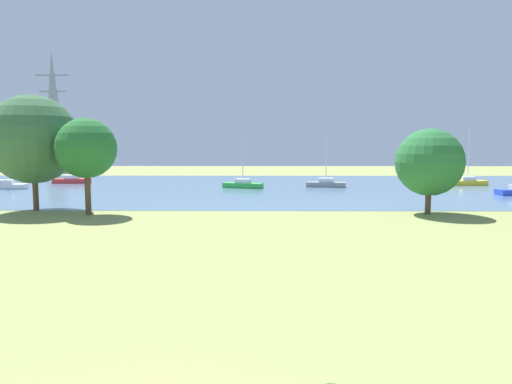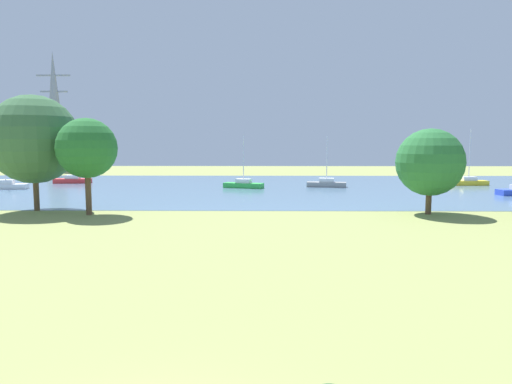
{
  "view_description": "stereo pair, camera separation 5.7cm",
  "coord_description": "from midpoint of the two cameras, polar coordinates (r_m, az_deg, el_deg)",
  "views": [
    {
      "loc": [
        2.14,
        -7.39,
        5.52
      ],
      "look_at": [
        1.87,
        16.71,
        2.96
      ],
      "focal_mm": 32.86,
      "sensor_mm": 36.0,
      "label": 1
    },
    {
      "loc": [
        2.2,
        -7.39,
        5.52
      ],
      "look_at": [
        1.87,
        16.71,
        2.96
      ],
      "focal_mm": 32.86,
      "sensor_mm": 36.0,
      "label": 2
    }
  ],
  "objects": [
    {
      "name": "ground_plane",
      "position": [
        29.98,
        -3.4,
        -4.55
      ],
      "size": [
        160.0,
        160.0,
        0.0
      ],
      "primitive_type": "plane",
      "color": "#8C9351"
    },
    {
      "name": "water_surface",
      "position": [
        57.7,
        -1.38,
        0.58
      ],
      "size": [
        140.0,
        40.0,
        0.02
      ],
      "primitive_type": "cube",
      "color": "slate",
      "rests_on": "ground"
    },
    {
      "name": "sailboat_green",
      "position": [
        56.78,
        -1.5,
        0.95
      ],
      "size": [
        5.03,
        2.91,
        6.39
      ],
      "color": "green",
      "rests_on": "water_surface"
    },
    {
      "name": "sailboat_white",
      "position": [
        62.72,
        -28.15,
        0.72
      ],
      "size": [
        4.97,
        2.18,
        6.32
      ],
      "color": "white",
      "rests_on": "water_surface"
    },
    {
      "name": "sailboat_gray",
      "position": [
        58.58,
        8.6,
        1.04
      ],
      "size": [
        4.98,
        2.29,
        6.23
      ],
      "color": "gray",
      "rests_on": "water_surface"
    },
    {
      "name": "sailboat_red",
      "position": [
        68.14,
        -21.4,
        1.38
      ],
      "size": [
        4.89,
        1.84,
        5.12
      ],
      "color": "red",
      "rests_on": "water_surface"
    },
    {
      "name": "sailboat_yellow",
      "position": [
        66.23,
        24.46,
        1.14
      ],
      "size": [
        4.92,
        1.93,
        7.25
      ],
      "color": "yellow",
      "rests_on": "water_surface"
    },
    {
      "name": "tree_west_far",
      "position": [
        41.65,
        -25.41,
        5.8
      ],
      "size": [
        7.08,
        7.08,
        9.3
      ],
      "color": "brown",
      "rests_on": "ground"
    },
    {
      "name": "tree_east_far",
      "position": [
        37.68,
        -19.87,
        5.01
      ],
      "size": [
        4.53,
        4.53,
        7.35
      ],
      "color": "brown",
      "rests_on": "ground"
    },
    {
      "name": "tree_mid_shore",
      "position": [
        38.2,
        20.47,
        3.4
      ],
      "size": [
        5.14,
        5.14,
        6.58
      ],
      "color": "brown",
      "rests_on": "ground"
    },
    {
      "name": "electricity_pylon",
      "position": [
        98.15,
        -23.27,
        8.97
      ],
      "size": [
        6.4,
        4.4,
        22.63
      ],
      "color": "gray",
      "rests_on": "ground"
    }
  ]
}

